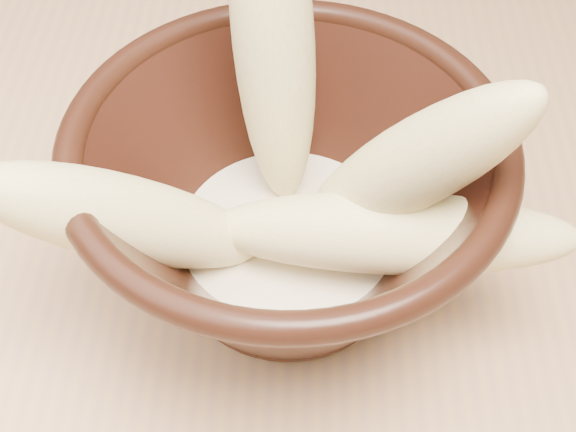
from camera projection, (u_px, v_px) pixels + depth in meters
The scene contains 7 objects.
table at pixel (415, 382), 0.54m from camera, with size 1.20×0.80×0.75m.
bowl at pixel (288, 203), 0.44m from camera, with size 0.24×0.24×0.13m.
milk_puddle at pixel (288, 239), 0.46m from camera, with size 0.13×0.13×0.02m, color beige.
banana_upright at pixel (274, 44), 0.42m from camera, with size 0.04×0.04×0.20m, color #CDC479.
banana_left at pixel (128, 218), 0.40m from camera, with size 0.04×0.04×0.17m, color #CDC479.
banana_right at pixel (409, 168), 0.40m from camera, with size 0.04×0.04×0.18m, color #CDC479.
banana_across at pixel (388, 233), 0.42m from camera, with size 0.04×0.04×0.19m, color #CDC479.
Camera 1 is at (-0.08, -0.26, 1.16)m, focal length 50.00 mm.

